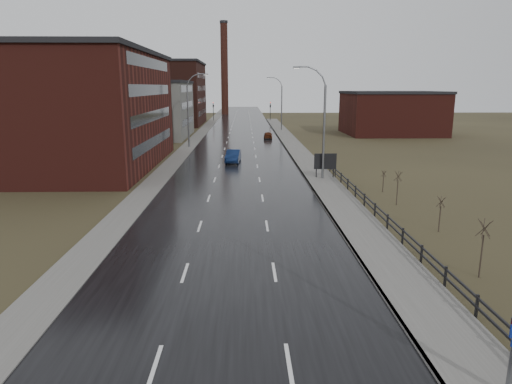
{
  "coord_description": "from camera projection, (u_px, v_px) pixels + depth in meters",
  "views": [
    {
      "loc": [
        0.82,
        -9.92,
        9.37
      ],
      "look_at": [
        1.49,
        17.58,
        3.0
      ],
      "focal_mm": 32.0,
      "sensor_mm": 36.0,
      "label": 1
    }
  ],
  "objects": [
    {
      "name": "road",
      "position": [
        240.0,
        149.0,
        70.18
      ],
      "size": [
        14.0,
        300.0,
        0.06
      ],
      "primitive_type": "cube",
      "color": "black",
      "rests_on": "ground"
    },
    {
      "name": "sidewalk_right",
      "position": [
        322.0,
        181.0,
        46.03
      ],
      "size": [
        3.2,
        180.0,
        0.18
      ],
      "primitive_type": "cube",
      "color": "#595651",
      "rests_on": "ground"
    },
    {
      "name": "curb_right",
      "position": [
        307.0,
        181.0,
        45.99
      ],
      "size": [
        0.16,
        180.0,
        0.18
      ],
      "primitive_type": "cube",
      "color": "slate",
      "rests_on": "ground"
    },
    {
      "name": "sidewalk_left",
      "position": [
        186.0,
        149.0,
        69.98
      ],
      "size": [
        2.4,
        260.0,
        0.12
      ],
      "primitive_type": "cube",
      "color": "#595651",
      "rests_on": "ground"
    },
    {
      "name": "warehouse_near",
      "position": [
        59.0,
        109.0,
        53.56
      ],
      "size": [
        22.44,
        28.56,
        13.5
      ],
      "color": "#471914",
      "rests_on": "ground"
    },
    {
      "name": "warehouse_mid",
      "position": [
        145.0,
        109.0,
        86.11
      ],
      "size": [
        16.32,
        20.4,
        10.5
      ],
      "color": "slate",
      "rests_on": "ground"
    },
    {
      "name": "warehouse_far",
      "position": [
        150.0,
        93.0,
        114.65
      ],
      "size": [
        26.52,
        24.48,
        15.5
      ],
      "color": "#331611",
      "rests_on": "ground"
    },
    {
      "name": "building_right",
      "position": [
        392.0,
        113.0,
        91.37
      ],
      "size": [
        18.36,
        16.32,
        8.5
      ],
      "color": "#471914",
      "rests_on": "ground"
    },
    {
      "name": "smokestack",
      "position": [
        224.0,
        68.0,
        154.21
      ],
      "size": [
        2.7,
        2.7,
        30.7
      ],
      "color": "#331611",
      "rests_on": "ground"
    },
    {
      "name": "streetlight_right_mid",
      "position": [
        321.0,
        123.0,
        45.7
      ],
      "size": [
        3.36,
        0.28,
        11.35
      ],
      "color": "slate",
      "rests_on": "ground"
    },
    {
      "name": "streetlight_left",
      "position": [
        190.0,
        110.0,
        70.64
      ],
      "size": [
        3.36,
        0.28,
        11.35
      ],
      "color": "slate",
      "rests_on": "ground"
    },
    {
      "name": "streetlight_right_far",
      "position": [
        280.0,
        103.0,
        98.29
      ],
      "size": [
        3.36,
        0.28,
        11.35
      ],
      "color": "slate",
      "rests_on": "ground"
    },
    {
      "name": "guardrail",
      "position": [
        391.0,
        223.0,
        29.67
      ],
      "size": [
        0.1,
        53.05,
        1.1
      ],
      "color": "black",
      "rests_on": "ground"
    },
    {
      "name": "shrub_c",
      "position": [
        482.0,
        247.0,
        22.59
      ],
      "size": [
        0.71,
        0.75,
        3.03
      ],
      "color": "#382D23",
      "rests_on": "ground"
    },
    {
      "name": "shrub_d",
      "position": [
        440.0,
        213.0,
        29.88
      ],
      "size": [
        0.57,
        0.6,
        2.39
      ],
      "color": "#382D23",
      "rests_on": "ground"
    },
    {
      "name": "shrub_e",
      "position": [
        398.0,
        187.0,
        36.69
      ],
      "size": [
        0.65,
        0.69,
        2.77
      ],
      "color": "#382D23",
      "rests_on": "ground"
    },
    {
      "name": "shrub_f",
      "position": [
        383.0,
        181.0,
        41.28
      ],
      "size": [
        0.48,
        0.5,
        2.0
      ],
      "color": "#382D23",
      "rests_on": "ground"
    },
    {
      "name": "billboard",
      "position": [
        325.0,
        162.0,
        47.0
      ],
      "size": [
        2.31,
        0.17,
        2.68
      ],
      "color": "black",
      "rests_on": "ground"
    },
    {
      "name": "traffic_light_left",
      "position": [
        213.0,
        104.0,
        127.4
      ],
      "size": [
        0.58,
        2.73,
        5.3
      ],
      "color": "black",
      "rests_on": "ground"
    },
    {
      "name": "traffic_light_right",
      "position": [
        270.0,
        104.0,
        127.78
      ],
      "size": [
        0.58,
        2.73,
        5.3
      ],
      "color": "black",
      "rests_on": "ground"
    },
    {
      "name": "car_near",
      "position": [
        233.0,
        156.0,
        57.44
      ],
      "size": [
        2.02,
        4.89,
        1.57
      ],
      "primitive_type": "imported",
      "rotation": [
        0.0,
        0.0,
        -0.07
      ],
      "color": "#0E1E46",
      "rests_on": "ground"
    },
    {
      "name": "car_far",
      "position": [
        268.0,
        135.0,
        83.58
      ],
      "size": [
        1.78,
        3.94,
        1.31
      ],
      "primitive_type": "imported",
      "rotation": [
        0.0,
        0.0,
        3.08
      ],
      "color": "#4B1D0C",
      "rests_on": "ground"
    }
  ]
}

